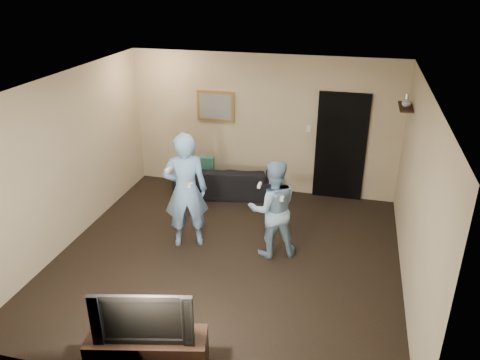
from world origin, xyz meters
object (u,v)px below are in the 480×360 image
(tv_console, at_px, (148,353))
(wii_player_right, at_px, (273,209))
(wii_player_left, at_px, (186,191))
(sofa, at_px, (226,180))
(television, at_px, (144,314))

(tv_console, height_order, wii_player_right, wii_player_right)
(wii_player_right, bearing_deg, wii_player_left, -177.89)
(sofa, xyz_separation_m, television, (0.37, -4.39, 0.49))
(tv_console, bearing_deg, sofa, 81.87)
(wii_player_left, height_order, wii_player_right, wii_player_left)
(sofa, height_order, television, television)
(sofa, bearing_deg, wii_player_right, 113.67)
(sofa, distance_m, wii_player_right, 2.24)
(wii_player_left, bearing_deg, sofa, 86.85)
(tv_console, height_order, television, television)
(wii_player_right, bearing_deg, sofa, 123.86)
(tv_console, relative_size, wii_player_right, 0.83)
(tv_console, bearing_deg, wii_player_right, 58.80)
(wii_player_left, xyz_separation_m, wii_player_right, (1.32, 0.05, -0.16))
(sofa, height_order, wii_player_left, wii_player_left)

